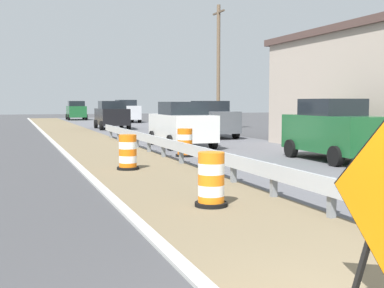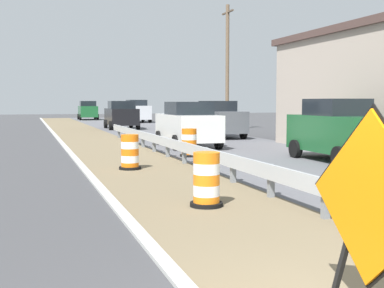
{
  "view_description": "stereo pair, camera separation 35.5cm",
  "coord_description": "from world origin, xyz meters",
  "px_view_note": "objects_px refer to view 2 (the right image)",
  "views": [
    {
      "loc": [
        -3.19,
        -3.42,
        1.99
      ],
      "look_at": [
        1.11,
        8.57,
        0.92
      ],
      "focal_mm": 47.24,
      "sensor_mm": 36.0,
      "label": 1
    },
    {
      "loc": [
        -2.85,
        -3.53,
        1.99
      ],
      "look_at": [
        1.11,
        8.57,
        0.92
      ],
      "focal_mm": 47.24,
      "sensor_mm": 36.0,
      "label": 2
    }
  ],
  "objects_px": {
    "traffic_barrel_close": "(130,154)",
    "car_lead_far_lane": "(88,110)",
    "car_trailing_far_lane": "(188,124)",
    "car_distant_a": "(338,130)",
    "traffic_barrel_nearest": "(206,182)",
    "car_mid_far_lane": "(218,119)",
    "car_lead_near_lane": "(121,115)",
    "warning_sign_diamond": "(370,206)",
    "car_trailing_near_lane": "(137,111)",
    "traffic_barrel_mid": "(189,144)",
    "utility_pole_mid": "(227,66)"
  },
  "relations": [
    {
      "from": "traffic_barrel_close",
      "to": "car_lead_far_lane",
      "type": "relative_size",
      "value": 0.25
    },
    {
      "from": "car_trailing_far_lane",
      "to": "car_distant_a",
      "type": "bearing_deg",
      "value": -153.7
    },
    {
      "from": "traffic_barrel_nearest",
      "to": "car_mid_far_lane",
      "type": "bearing_deg",
      "value": 68.2
    },
    {
      "from": "car_lead_near_lane",
      "to": "car_mid_far_lane",
      "type": "height_order",
      "value": "car_lead_near_lane"
    },
    {
      "from": "warning_sign_diamond",
      "to": "car_trailing_near_lane",
      "type": "xyz_separation_m",
      "value": [
        7.25,
        44.39,
        0.03
      ]
    },
    {
      "from": "traffic_barrel_nearest",
      "to": "car_lead_far_lane",
      "type": "relative_size",
      "value": 0.25
    },
    {
      "from": "traffic_barrel_nearest",
      "to": "traffic_barrel_mid",
      "type": "bearing_deg",
      "value": 74.32
    },
    {
      "from": "traffic_barrel_mid",
      "to": "car_distant_a",
      "type": "relative_size",
      "value": 0.24
    },
    {
      "from": "car_lead_far_lane",
      "to": "car_mid_far_lane",
      "type": "relative_size",
      "value": 0.87
    },
    {
      "from": "warning_sign_diamond",
      "to": "traffic_barrel_mid",
      "type": "bearing_deg",
      "value": -104.01
    },
    {
      "from": "warning_sign_diamond",
      "to": "traffic_barrel_nearest",
      "type": "height_order",
      "value": "warning_sign_diamond"
    },
    {
      "from": "car_distant_a",
      "to": "car_trailing_far_lane",
      "type": "bearing_deg",
      "value": -153.7
    },
    {
      "from": "traffic_barrel_close",
      "to": "warning_sign_diamond",
      "type": "bearing_deg",
      "value": -89.83
    },
    {
      "from": "car_trailing_far_lane",
      "to": "traffic_barrel_mid",
      "type": "bearing_deg",
      "value": 164.22
    },
    {
      "from": "traffic_barrel_close",
      "to": "traffic_barrel_mid",
      "type": "xyz_separation_m",
      "value": [
        2.73,
        2.79,
        -0.01
      ]
    },
    {
      "from": "traffic_barrel_nearest",
      "to": "traffic_barrel_mid",
      "type": "height_order",
      "value": "traffic_barrel_nearest"
    },
    {
      "from": "car_trailing_near_lane",
      "to": "car_mid_far_lane",
      "type": "relative_size",
      "value": 0.97
    },
    {
      "from": "traffic_barrel_nearest",
      "to": "car_mid_far_lane",
      "type": "height_order",
      "value": "car_mid_far_lane"
    },
    {
      "from": "warning_sign_diamond",
      "to": "car_lead_far_lane",
      "type": "relative_size",
      "value": 0.49
    },
    {
      "from": "traffic_barrel_mid",
      "to": "traffic_barrel_nearest",
      "type": "bearing_deg",
      "value": -105.68
    },
    {
      "from": "traffic_barrel_nearest",
      "to": "car_lead_near_lane",
      "type": "xyz_separation_m",
      "value": [
        3.38,
        27.85,
        0.56
      ]
    },
    {
      "from": "warning_sign_diamond",
      "to": "car_lead_near_lane",
      "type": "bearing_deg",
      "value": -99.23
    },
    {
      "from": "car_lead_far_lane",
      "to": "car_distant_a",
      "type": "relative_size",
      "value": 0.98
    },
    {
      "from": "car_mid_far_lane",
      "to": "car_lead_far_lane",
      "type": "bearing_deg",
      "value": -172.09
    },
    {
      "from": "car_trailing_near_lane",
      "to": "car_trailing_far_lane",
      "type": "bearing_deg",
      "value": -7.59
    },
    {
      "from": "car_lead_far_lane",
      "to": "car_trailing_far_lane",
      "type": "distance_m",
      "value": 35.44
    },
    {
      "from": "warning_sign_diamond",
      "to": "car_distant_a",
      "type": "distance_m",
      "value": 12.84
    },
    {
      "from": "traffic_barrel_nearest",
      "to": "car_distant_a",
      "type": "bearing_deg",
      "value": 39.78
    },
    {
      "from": "car_trailing_near_lane",
      "to": "car_lead_far_lane",
      "type": "bearing_deg",
      "value": -156.76
    },
    {
      "from": "warning_sign_diamond",
      "to": "utility_pole_mid",
      "type": "distance_m",
      "value": 29.96
    },
    {
      "from": "traffic_barrel_mid",
      "to": "car_trailing_far_lane",
      "type": "bearing_deg",
      "value": 73.17
    },
    {
      "from": "car_trailing_far_lane",
      "to": "car_distant_a",
      "type": "height_order",
      "value": "car_distant_a"
    },
    {
      "from": "car_lead_near_lane",
      "to": "utility_pole_mid",
      "type": "xyz_separation_m",
      "value": [
        6.32,
        -5.0,
        3.35
      ]
    },
    {
      "from": "warning_sign_diamond",
      "to": "traffic_barrel_close",
      "type": "height_order",
      "value": "warning_sign_diamond"
    },
    {
      "from": "car_trailing_far_lane",
      "to": "utility_pole_mid",
      "type": "relative_size",
      "value": 0.54
    },
    {
      "from": "traffic_barrel_nearest",
      "to": "traffic_barrel_close",
      "type": "distance_m",
      "value": 5.69
    },
    {
      "from": "traffic_barrel_nearest",
      "to": "car_trailing_near_lane",
      "type": "bearing_deg",
      "value": 79.97
    },
    {
      "from": "warning_sign_diamond",
      "to": "car_lead_far_lane",
      "type": "bearing_deg",
      "value": -96.67
    },
    {
      "from": "car_trailing_near_lane",
      "to": "car_lead_far_lane",
      "type": "relative_size",
      "value": 1.1
    },
    {
      "from": "warning_sign_diamond",
      "to": "utility_pole_mid",
      "type": "height_order",
      "value": "utility_pole_mid"
    },
    {
      "from": "car_trailing_far_lane",
      "to": "car_lead_far_lane",
      "type": "bearing_deg",
      "value": 1.55
    },
    {
      "from": "car_trailing_far_lane",
      "to": "car_distant_a",
      "type": "distance_m",
      "value": 7.41
    },
    {
      "from": "warning_sign_diamond",
      "to": "car_lead_far_lane",
      "type": "height_order",
      "value": "car_lead_far_lane"
    },
    {
      "from": "traffic_barrel_close",
      "to": "car_trailing_far_lane",
      "type": "xyz_separation_m",
      "value": [
        3.88,
        6.59,
        0.53
      ]
    },
    {
      "from": "traffic_barrel_close",
      "to": "car_trailing_near_lane",
      "type": "xyz_separation_m",
      "value": [
        7.29,
        33.52,
        0.62
      ]
    },
    {
      "from": "traffic_barrel_mid",
      "to": "car_lead_near_lane",
      "type": "xyz_separation_m",
      "value": [
        1.0,
        19.38,
        0.57
      ]
    },
    {
      "from": "car_lead_near_lane",
      "to": "car_trailing_near_lane",
      "type": "bearing_deg",
      "value": -16.15
    },
    {
      "from": "car_distant_a",
      "to": "traffic_barrel_nearest",
      "type": "bearing_deg",
      "value": -49.17
    },
    {
      "from": "car_distant_a",
      "to": "utility_pole_mid",
      "type": "height_order",
      "value": "utility_pole_mid"
    },
    {
      "from": "warning_sign_diamond",
      "to": "car_trailing_far_lane",
      "type": "relative_size",
      "value": 0.44
    }
  ]
}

